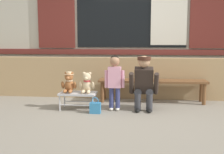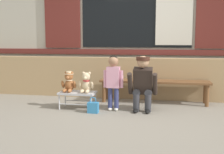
% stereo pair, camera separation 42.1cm
% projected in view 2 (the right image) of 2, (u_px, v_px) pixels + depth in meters
% --- Properties ---
extents(ground_plane, '(60.00, 60.00, 0.00)m').
position_uv_depth(ground_plane, '(122.00, 115.00, 4.59)').
color(ground_plane, gray).
extents(brick_low_wall, '(8.18, 0.25, 0.85)m').
position_uv_depth(brick_low_wall, '(133.00, 78.00, 5.92)').
color(brick_low_wall, tan).
rests_on(brick_low_wall, ground).
extents(shop_facade, '(8.34, 0.26, 3.27)m').
position_uv_depth(shop_facade, '(136.00, 20.00, 6.26)').
color(shop_facade, '#B7B2A3').
rests_on(shop_facade, ground).
extents(wooden_bench_long, '(2.10, 0.40, 0.44)m').
position_uv_depth(wooden_bench_long, '(154.00, 84.00, 5.48)').
color(wooden_bench_long, brown).
rests_on(wooden_bench_long, ground).
extents(small_display_bench, '(0.64, 0.36, 0.30)m').
position_uv_depth(small_display_bench, '(78.00, 94.00, 5.03)').
color(small_display_bench, '#BCBCC1').
rests_on(small_display_bench, ground).
extents(teddy_bear_with_hat, '(0.28, 0.27, 0.36)m').
position_uv_depth(teddy_bear_with_hat, '(69.00, 82.00, 5.04)').
color(teddy_bear_with_hat, '#93562D').
rests_on(teddy_bear_with_hat, small_display_bench).
extents(teddy_bear_plain, '(0.28, 0.26, 0.36)m').
position_uv_depth(teddy_bear_plain, '(86.00, 83.00, 4.98)').
color(teddy_bear_plain, '#CCB289').
rests_on(teddy_bear_plain, small_display_bench).
extents(child_standing, '(0.35, 0.18, 0.96)m').
position_uv_depth(child_standing, '(113.00, 77.00, 4.86)').
color(child_standing, navy).
rests_on(child_standing, ground).
extents(adult_crouching, '(0.50, 0.49, 0.95)m').
position_uv_depth(adult_crouching, '(143.00, 83.00, 4.86)').
color(adult_crouching, '#333338').
rests_on(adult_crouching, ground).
extents(handbag_on_ground, '(0.18, 0.11, 0.27)m').
position_uv_depth(handbag_on_ground, '(93.00, 107.00, 4.75)').
color(handbag_on_ground, teal).
rests_on(handbag_on_ground, ground).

